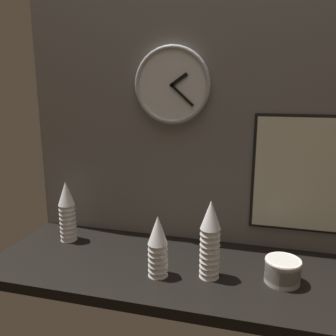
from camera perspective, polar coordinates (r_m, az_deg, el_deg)
ground_plane at (r=142.98cm, az=4.19°, el=-16.18°), size 160.00×56.00×4.00cm
wall_tiled_back at (r=151.51cm, az=6.42°, el=7.24°), size 160.00×3.00×105.00cm
cup_stack_far_left at (r=164.48cm, az=-15.87°, el=-6.68°), size 7.36×7.36×27.05cm
cup_stack_center_right at (r=129.56cm, az=6.77°, el=-11.30°), size 7.36×7.36×29.11cm
cup_stack_center at (r=130.90cm, az=-1.64°, el=-12.43°), size 7.36×7.36×22.93cm
bowl_stack_right at (r=135.92cm, az=17.91°, el=-15.32°), size 12.65×12.65×8.75cm
wall_clock at (r=150.62cm, az=0.66°, el=13.14°), size 32.20×2.70×32.20cm
menu_board at (r=152.39cm, az=21.94°, el=-1.08°), size 45.95×1.32×48.02cm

